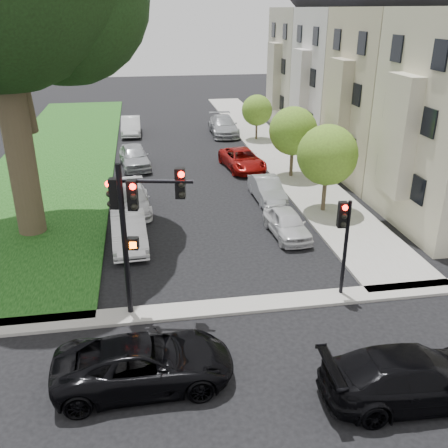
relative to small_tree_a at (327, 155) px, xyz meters
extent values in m
plane|color=black|center=(-6.20, -10.32, -3.09)|extent=(140.00, 140.00, 0.00)
cube|color=black|center=(-15.20, 13.68, -3.03)|extent=(8.00, 44.00, 0.12)
cube|color=gray|center=(0.55, 13.68, -3.03)|extent=(3.50, 44.00, 0.12)
cube|color=gray|center=(-6.20, -8.32, -3.03)|extent=(60.00, 1.00, 0.12)
cube|color=beige|center=(2.45, -2.32, 1.41)|extent=(0.70, 2.20, 5.50)
cube|color=black|center=(2.75, -2.32, 2.41)|extent=(0.08, 3.60, 6.00)
cube|color=#9F9283|center=(6.30, 5.18, 1.91)|extent=(7.00, 7.40, 10.00)
cube|color=#9F9283|center=(2.45, 5.18, 1.41)|extent=(0.70, 2.20, 5.50)
cube|color=black|center=(2.75, 5.18, 2.41)|extent=(0.08, 3.60, 6.00)
cube|color=#BEAEA4|center=(6.30, 12.68, 1.91)|extent=(7.00, 7.40, 10.00)
cube|color=#BEAEA4|center=(2.45, 12.68, 1.41)|extent=(0.70, 2.20, 5.50)
cube|color=black|center=(2.75, 12.68, 2.41)|extent=(0.08, 3.60, 6.00)
cube|color=#B1A68B|center=(6.30, 20.18, 1.91)|extent=(7.00, 7.40, 10.00)
cube|color=#B1A68B|center=(2.45, 20.18, 1.41)|extent=(0.70, 2.20, 5.50)
cube|color=black|center=(2.75, 20.18, 2.41)|extent=(0.08, 3.60, 6.00)
cylinder|color=brown|center=(-14.65, -0.33, 1.51)|extent=(1.26, 1.26, 9.19)
cylinder|color=brown|center=(0.00, 0.00, -1.98)|extent=(0.22, 0.22, 2.21)
sphere|color=#507322|center=(0.00, 0.00, 0.01)|extent=(3.09, 3.09, 3.09)
cylinder|color=brown|center=(0.00, 5.94, -2.02)|extent=(0.21, 0.21, 2.13)
sphere|color=#507322|center=(0.00, 5.94, -0.10)|extent=(2.99, 2.99, 2.99)
cylinder|color=brown|center=(0.00, 15.78, -2.21)|extent=(0.17, 0.17, 1.75)
sphere|color=#507322|center=(0.00, 15.78, -0.64)|extent=(2.44, 2.44, 2.44)
cylinder|color=black|center=(-10.00, -8.12, -0.34)|extent=(0.22, 0.22, 5.50)
cylinder|color=black|center=(-8.84, -8.12, 1.78)|extent=(2.31, 0.59, 0.13)
cube|color=black|center=(-9.63, -8.12, 1.36)|extent=(0.37, 0.33, 1.01)
cube|color=black|center=(-8.10, -8.12, 1.67)|extent=(0.37, 0.33, 1.01)
cube|color=black|center=(-10.21, -7.86, 1.36)|extent=(0.33, 0.37, 1.01)
sphere|color=#FF0C05|center=(-9.63, -8.28, 1.69)|extent=(0.21, 0.21, 0.21)
sphere|color=black|center=(-9.63, -8.28, 1.02)|extent=(0.21, 0.21, 0.21)
cube|color=black|center=(-9.74, -8.12, -0.34)|extent=(0.42, 0.33, 0.40)
cube|color=#FF5905|center=(-9.74, -8.27, -0.34)|extent=(0.23, 0.03, 0.23)
cylinder|color=black|center=(-2.22, -8.12, -1.19)|extent=(0.15, 0.15, 3.78)
cube|color=black|center=(-2.47, -8.12, 0.20)|extent=(0.33, 0.29, 0.95)
sphere|color=#FF0C05|center=(-2.47, -8.27, 0.52)|extent=(0.20, 0.20, 0.20)
imported|color=black|center=(-9.56, -11.75, -2.38)|extent=(5.11, 2.44, 1.41)
imported|color=black|center=(-2.36, -13.59, -2.34)|extent=(5.19, 2.25, 1.49)
imported|color=silver|center=(-2.75, -2.62, -2.45)|extent=(1.71, 3.81, 1.27)
imported|color=#999BA0|center=(-2.51, 2.21, -2.45)|extent=(1.45, 3.92, 1.28)
imported|color=maroon|center=(-2.70, 8.21, -2.42)|extent=(2.77, 5.01, 1.33)
imported|color=#999BA0|center=(-2.32, 18.20, -2.31)|extent=(2.30, 5.40, 1.55)
imported|color=silver|center=(-10.06, -2.49, -2.38)|extent=(1.75, 4.39, 1.42)
imported|color=silver|center=(-9.93, 1.78, -2.45)|extent=(2.13, 4.54, 1.28)
imported|color=#999BA0|center=(-9.79, 9.78, -2.32)|extent=(2.34, 4.71, 1.54)
imported|color=silver|center=(-10.06, 19.50, -2.34)|extent=(1.59, 4.53, 1.49)
camera|label=1|loc=(-9.21, -23.34, 6.82)|focal=40.00mm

